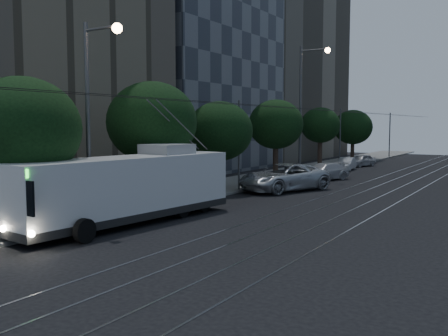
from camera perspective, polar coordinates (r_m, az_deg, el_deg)
ground at (r=21.89m, az=0.52°, el=-6.69°), size 120.00×120.00×0.00m
sidewalk at (r=42.83m, az=5.91°, el=-0.87°), size 5.00×90.00×0.15m
tram_rails at (r=39.52m, az=19.06°, el=-1.71°), size 4.52×90.00×0.02m
overhead_wires at (r=41.57m, az=9.09°, el=3.61°), size 2.23×90.00×6.00m
building_glass_mid at (r=51.14m, az=-4.99°, el=15.10°), size 14.40×18.40×26.80m
building_tan_far at (r=68.66m, az=5.46°, el=15.88°), size 14.40×22.40×34.80m
trolleybus at (r=22.71m, az=-10.67°, el=-2.25°), size 3.49×11.70×5.63m
pickup_silver at (r=33.57m, az=6.87°, el=-1.06°), size 5.18×7.22×1.83m
car_white_a at (r=36.41m, az=7.50°, el=-1.00°), size 3.01×4.15×1.31m
car_white_b at (r=40.55m, az=11.28°, el=-0.41°), size 3.69×5.06×1.36m
car_white_c at (r=49.91m, az=13.79°, el=0.47°), size 1.73×3.87×1.23m
car_white_d at (r=54.68m, az=15.42°, el=0.85°), size 2.66×4.11×1.30m
tree_0 at (r=21.85m, az=-22.08°, el=4.11°), size 4.75×4.75×6.38m
tree_1 at (r=27.42m, az=-8.22°, el=5.17°), size 4.90×4.90×6.76m
tree_2 at (r=32.97m, az=-0.49°, el=4.21°), size 4.37×4.37×5.96m
tree_3 at (r=40.31m, az=5.95°, el=4.96°), size 4.41×4.41×6.43m
tree_4 at (r=49.31m, az=10.95°, el=4.80°), size 3.80×3.80×6.08m
tree_5 at (r=60.58m, az=14.52°, el=4.53°), size 4.49×4.49×6.15m
streetlamp_near at (r=22.88m, az=-14.65°, el=7.33°), size 2.19×0.44×8.91m
streetlamp_far at (r=41.80m, az=9.26°, el=7.75°), size 2.60×0.44×10.85m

